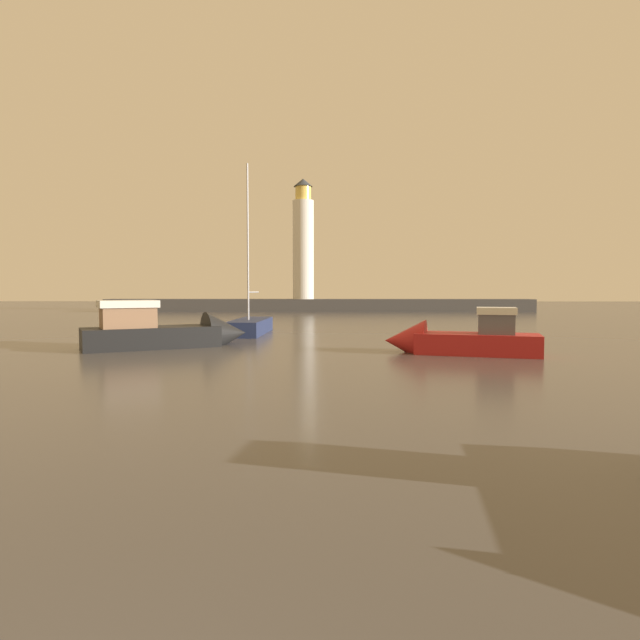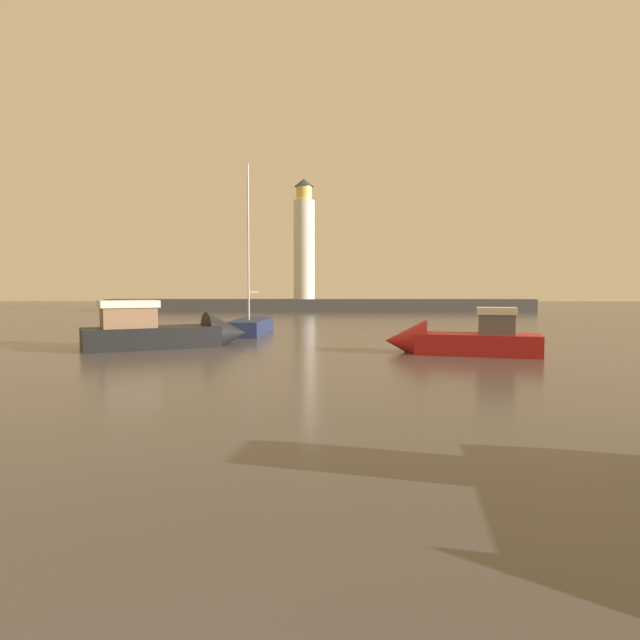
{
  "view_description": "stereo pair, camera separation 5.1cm",
  "coord_description": "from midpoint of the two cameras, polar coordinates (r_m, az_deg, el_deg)",
  "views": [
    {
      "loc": [
        1.82,
        -1.46,
        2.98
      ],
      "look_at": [
        1.36,
        20.49,
        1.76
      ],
      "focal_mm": 29.59,
      "sensor_mm": 36.0,
      "label": 1
    },
    {
      "loc": [
        1.87,
        -1.46,
        2.98
      ],
      "look_at": [
        1.36,
        20.49,
        1.76
      ],
      "focal_mm": 29.59,
      "sensor_mm": 36.0,
      "label": 2
    }
  ],
  "objects": [
    {
      "name": "ground_plane",
      "position": [
        38.35,
        -1.57,
        -1.27
      ],
      "size": [
        220.39,
        220.39,
        0.0
      ],
      "primitive_type": "plane",
      "color": "#4C4742"
    },
    {
      "name": "breakwater",
      "position": [
        74.97,
        -0.22,
        1.59
      ],
      "size": [
        60.17,
        4.09,
        1.79
      ],
      "primitive_type": "cube",
      "color": "#423F3D",
      "rests_on": "ground_plane"
    },
    {
      "name": "sailboat_moored",
      "position": [
        36.98,
        -7.57,
        -0.6
      ],
      "size": [
        2.24,
        7.86,
        11.5
      ],
      "color": "#1E284C",
      "rests_on": "ground_plane"
    },
    {
      "name": "motorboat_3",
      "position": [
        25.77,
        14.05,
        -2.1
      ],
      "size": [
        7.45,
        3.97,
        2.72
      ],
      "color": "#B21E1E",
      "rests_on": "ground_plane"
    },
    {
      "name": "motorboat_2",
      "position": [
        29.09,
        -15.55,
        -1.23
      ],
      "size": [
        8.69,
        6.34,
        3.11
      ],
      "color": "black",
      "rests_on": "ground_plane"
    },
    {
      "name": "lighthouse",
      "position": [
        75.34,
        -1.85,
        8.39
      ],
      "size": [
        2.97,
        2.97,
        16.94
      ],
      "color": "silver",
      "rests_on": "breakwater"
    }
  ]
}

